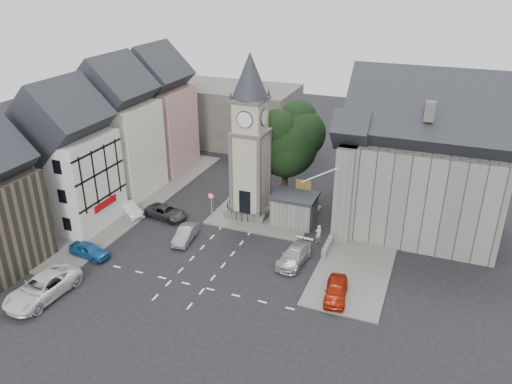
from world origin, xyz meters
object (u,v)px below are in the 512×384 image
at_px(clock_tower, 250,138).
at_px(car_east_red, 336,291).
at_px(stone_shelter, 294,209).
at_px(pedestrian, 318,234).
at_px(car_west_blue, 89,250).

xyz_separation_m(clock_tower, car_east_red, (11.47, -10.99, -7.42)).
relative_size(clock_tower, stone_shelter, 3.78).
bearing_deg(pedestrian, car_west_blue, -5.86).
distance_m(stone_shelter, car_east_red, 12.47).
relative_size(stone_shelter, car_east_red, 1.05).
bearing_deg(car_east_red, pedestrian, 106.55).
bearing_deg(car_west_blue, clock_tower, -31.91).
relative_size(clock_tower, pedestrian, 9.51).
height_order(clock_tower, car_east_red, clock_tower).
bearing_deg(car_east_red, clock_tower, 128.85).
xyz_separation_m(clock_tower, car_west_blue, (-9.94, -13.00, -7.47)).
bearing_deg(pedestrian, car_east_red, 79.36).
bearing_deg(stone_shelter, car_west_blue, -139.68).
relative_size(car_west_blue, car_east_red, 0.94).
distance_m(car_west_blue, car_east_red, 21.50).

